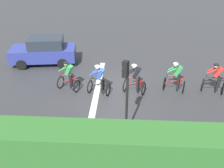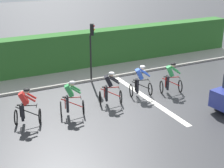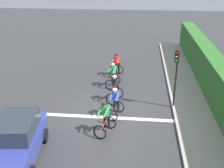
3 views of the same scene
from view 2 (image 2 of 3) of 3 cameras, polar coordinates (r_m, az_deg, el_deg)
name	(u,v)px [view 2 (image 2 of 3)]	position (r m, az deg, el deg)	size (l,w,h in m)	color
ground_plane	(135,100)	(17.38, 3.78, -2.69)	(80.00, 80.00, 0.00)	#333335
sidewalk_kerb	(65,76)	(20.71, -7.81, 1.32)	(2.80, 25.93, 0.12)	#9E998E
stone_wall_low	(60,69)	(21.47, -8.62, 2.42)	(0.44, 25.93, 0.42)	gray
hedge_wall	(58,53)	(21.46, -9.02, 5.07)	(1.10, 25.93, 2.34)	#2D6628
road_marking_stop_line	(146,98)	(17.71, 5.74, -2.26)	(7.00, 0.30, 0.01)	silver
cyclist_lead	(26,107)	(15.13, -14.10, -3.75)	(1.02, 1.25, 1.66)	black
cyclist_second	(71,99)	(15.59, -6.85, -2.48)	(0.98, 1.24, 1.66)	black
cyclist_mid	(110,89)	(16.62, -0.39, -0.80)	(1.00, 1.24, 1.66)	black
cyclist_fourth	(140,82)	(17.61, 4.72, 0.41)	(0.94, 1.22, 1.66)	black
cyclist_trailing	(171,78)	(18.24, 9.73, 0.92)	(1.01, 1.25, 1.66)	black
traffic_light_near_crossing	(92,44)	(19.26, -3.43, 6.71)	(0.27, 0.29, 3.34)	black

